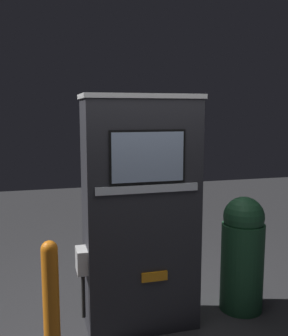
# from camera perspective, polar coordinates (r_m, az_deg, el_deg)

# --- Properties ---
(gas_pump) EXTENTS (1.10, 0.50, 2.11)m
(gas_pump) POSITION_cam_1_polar(r_m,az_deg,el_deg) (3.54, -0.52, -6.63)
(gas_pump) COLOR #28282D
(gas_pump) RESTS_ON ground_plane
(safety_bollard) EXTENTS (0.12, 0.12, 1.07)m
(safety_bollard) POSITION_cam_1_polar(r_m,az_deg,el_deg) (3.08, -13.30, -19.28)
(safety_bollard) COLOR orange
(safety_bollard) RESTS_ON ground_plane
(trash_bin) EXTENTS (0.42, 0.42, 1.15)m
(trash_bin) POSITION_cam_1_polar(r_m,az_deg,el_deg) (4.08, 14.10, -11.82)
(trash_bin) COLOR #1E4C2D
(trash_bin) RESTS_ON ground_plane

